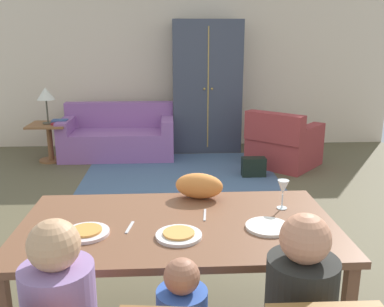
# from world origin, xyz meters

# --- Properties ---
(ground_plane) EXTENTS (7.12, 6.04, 0.02)m
(ground_plane) POSITION_xyz_m (0.00, 0.42, -0.01)
(ground_plane) COLOR brown
(back_wall) EXTENTS (7.12, 0.10, 2.70)m
(back_wall) POSITION_xyz_m (0.00, 3.49, 1.35)
(back_wall) COLOR beige
(back_wall) RESTS_ON ground_plane
(dining_table) EXTENTS (1.82, 0.99, 0.76)m
(dining_table) POSITION_xyz_m (-0.25, -1.53, 0.69)
(dining_table) COLOR brown
(dining_table) RESTS_ON ground_plane
(plate_near_man) EXTENTS (0.25, 0.25, 0.02)m
(plate_near_man) POSITION_xyz_m (-0.75, -1.65, 0.77)
(plate_near_man) COLOR silver
(plate_near_man) RESTS_ON dining_table
(pizza_near_man) EXTENTS (0.17, 0.17, 0.01)m
(pizza_near_man) POSITION_xyz_m (-0.75, -1.65, 0.78)
(pizza_near_man) COLOR gold
(pizza_near_man) RESTS_ON plate_near_man
(plate_near_child) EXTENTS (0.25, 0.25, 0.02)m
(plate_near_child) POSITION_xyz_m (-0.25, -1.71, 0.77)
(plate_near_child) COLOR white
(plate_near_child) RESTS_ON dining_table
(pizza_near_child) EXTENTS (0.17, 0.17, 0.01)m
(pizza_near_child) POSITION_xyz_m (-0.25, -1.71, 0.78)
(pizza_near_child) COLOR gold
(pizza_near_child) RESTS_ON plate_near_child
(plate_near_woman) EXTENTS (0.25, 0.25, 0.02)m
(plate_near_woman) POSITION_xyz_m (0.26, -1.63, 0.77)
(plate_near_woman) COLOR white
(plate_near_woman) RESTS_ON dining_table
(wine_glass) EXTENTS (0.07, 0.07, 0.19)m
(wine_glass) POSITION_xyz_m (0.41, -1.35, 0.89)
(wine_glass) COLOR silver
(wine_glass) RESTS_ON dining_table
(fork) EXTENTS (0.04, 0.15, 0.01)m
(fork) POSITION_xyz_m (-0.52, -1.58, 0.76)
(fork) COLOR silver
(fork) RESTS_ON dining_table
(knife) EXTENTS (0.03, 0.17, 0.01)m
(knife) POSITION_xyz_m (-0.08, -1.43, 0.76)
(knife) COLOR silver
(knife) RESTS_ON dining_table
(cat) EXTENTS (0.35, 0.23, 0.17)m
(cat) POSITION_xyz_m (-0.10, -1.13, 0.84)
(cat) COLOR orange
(cat) RESTS_ON dining_table
(area_rug) EXTENTS (2.60, 1.80, 0.01)m
(area_rug) POSITION_xyz_m (-0.15, 1.89, 0.00)
(area_rug) COLOR #445B78
(area_rug) RESTS_ON ground_plane
(couch) EXTENTS (1.73, 0.86, 0.82)m
(couch) POSITION_xyz_m (-1.10, 2.75, 0.30)
(couch) COLOR #905A9A
(couch) RESTS_ON ground_plane
(armchair) EXTENTS (1.21, 1.21, 0.82)m
(armchair) POSITION_xyz_m (1.36, 2.05, 0.32)
(armchair) COLOR maroon
(armchair) RESTS_ON ground_plane
(armoire) EXTENTS (1.10, 0.59, 2.10)m
(armoire) POSITION_xyz_m (0.33, 3.09, 1.05)
(armoire) COLOR #3A3E4D
(armoire) RESTS_ON ground_plane
(side_table) EXTENTS (0.56, 0.56, 0.58)m
(side_table) POSITION_xyz_m (-2.10, 2.49, 0.38)
(side_table) COLOR brown
(side_table) RESTS_ON ground_plane
(table_lamp) EXTENTS (0.26, 0.26, 0.54)m
(table_lamp) POSITION_xyz_m (-2.10, 2.49, 1.01)
(table_lamp) COLOR #433F31
(table_lamp) RESTS_ON side_table
(book_lower) EXTENTS (0.22, 0.16, 0.03)m
(book_lower) POSITION_xyz_m (-1.91, 2.44, 0.59)
(book_lower) COLOR maroon
(book_lower) RESTS_ON side_table
(book_upper) EXTENTS (0.22, 0.16, 0.03)m
(book_upper) POSITION_xyz_m (-1.93, 2.53, 0.62)
(book_upper) COLOR #365185
(book_upper) RESTS_ON book_lower
(handbag) EXTENTS (0.32, 0.16, 0.26)m
(handbag) POSITION_xyz_m (0.84, 1.59, 0.13)
(handbag) COLOR black
(handbag) RESTS_ON ground_plane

